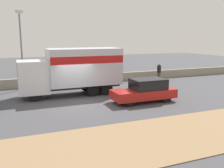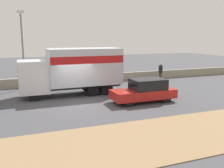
# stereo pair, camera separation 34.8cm
# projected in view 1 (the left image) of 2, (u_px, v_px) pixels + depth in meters

# --- Properties ---
(ground_plane) EXTENTS (80.00, 80.00, 0.00)m
(ground_plane) POSITION_uv_depth(u_px,v_px,m) (81.00, 103.00, 16.66)
(ground_plane) COLOR #47474C
(dirt_shoulder_foreground) EXTENTS (60.00, 4.52, 0.04)m
(dirt_shoulder_foreground) POSITION_uv_depth(u_px,v_px,m) (124.00, 143.00, 10.35)
(dirt_shoulder_foreground) COLOR #937551
(dirt_shoulder_foreground) RESTS_ON ground_plane
(stone_wall_backdrop) EXTENTS (60.00, 0.35, 0.83)m
(stone_wall_backdrop) POSITION_uv_depth(u_px,v_px,m) (62.00, 81.00, 22.66)
(stone_wall_backdrop) COLOR gray
(stone_wall_backdrop) RESTS_ON ground_plane
(street_lamp) EXTENTS (0.56, 0.28, 6.42)m
(street_lamp) POSITION_uv_depth(u_px,v_px,m) (21.00, 44.00, 20.22)
(street_lamp) COLOR slate
(street_lamp) RESTS_ON ground_plane
(box_truck) EXTENTS (7.45, 2.56, 3.50)m
(box_truck) POSITION_uv_depth(u_px,v_px,m) (75.00, 68.00, 18.65)
(box_truck) COLOR silver
(box_truck) RESTS_ON ground_plane
(car_hatchback) EXTENTS (4.34, 1.71, 1.57)m
(car_hatchback) POSITION_uv_depth(u_px,v_px,m) (145.00, 91.00, 16.88)
(car_hatchback) COLOR #B21E19
(car_hatchback) RESTS_ON ground_plane
(pedestrian) EXTENTS (0.39, 0.39, 1.77)m
(pedestrian) POSITION_uv_depth(u_px,v_px,m) (159.00, 72.00, 24.84)
(pedestrian) COLOR #473828
(pedestrian) RESTS_ON ground_plane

